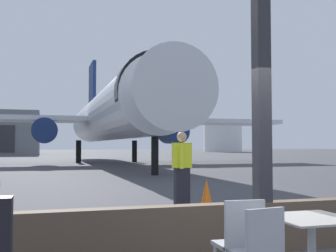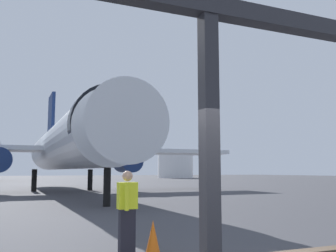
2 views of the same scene
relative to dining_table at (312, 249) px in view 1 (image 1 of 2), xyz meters
The scene contains 9 objects.
ground_plane 41.52m from the dining_table, 89.57° to the left, with size 220.00×220.00×0.00m, color #424247.
window_frame 1.82m from the dining_table, 78.30° to the left, with size 9.09×0.24×3.97m.
dining_table is the anchor object (origin of this frame).
cafe_chair_window_right 0.75m from the dining_table, behind, with size 0.41×0.41×0.92m.
cafe_chair_aisle_left 0.77m from the dining_table, 162.16° to the right, with size 0.44×0.44×0.89m.
airplane 29.48m from the dining_table, 84.87° to the left, with size 30.51×33.76×10.83m.
ground_crew_worker 5.15m from the dining_table, 86.00° to the left, with size 0.40×0.54×1.74m.
traffic_cone 5.06m from the dining_table, 79.92° to the left, with size 0.36×0.36×0.71m.
fuel_storage_tank 94.58m from the dining_table, 66.36° to the left, with size 9.01×9.01×6.27m, color white.
Camera 1 is at (-2.87, -5.09, 1.43)m, focal length 44.35 mm.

